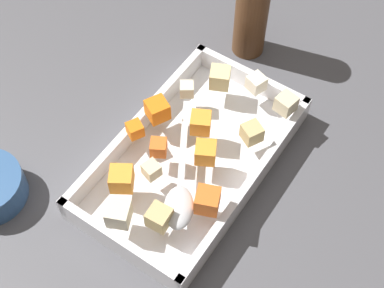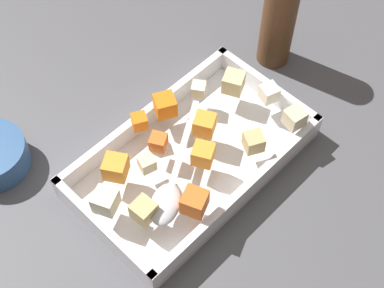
# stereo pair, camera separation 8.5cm
# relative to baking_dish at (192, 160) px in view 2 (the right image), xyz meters

# --- Properties ---
(ground_plane) EXTENTS (4.00, 4.00, 0.00)m
(ground_plane) POSITION_rel_baking_dish_xyz_m (0.01, 0.00, -0.02)
(ground_plane) COLOR #4C4C51
(baking_dish) EXTENTS (0.38, 0.22, 0.05)m
(baking_dish) POSITION_rel_baking_dish_xyz_m (0.00, 0.00, 0.00)
(baking_dish) COLOR silver
(baking_dish) RESTS_ON ground_plane
(carrot_chunk_rim_edge) EXTENTS (0.04, 0.04, 0.03)m
(carrot_chunk_rim_edge) POSITION_rel_baking_dish_xyz_m (-0.07, -0.07, 0.05)
(carrot_chunk_rim_edge) COLOR orange
(carrot_chunk_rim_edge) RESTS_ON baking_dish
(carrot_chunk_heap_top) EXTENTS (0.04, 0.04, 0.03)m
(carrot_chunk_heap_top) POSITION_rel_baking_dish_xyz_m (0.04, 0.01, 0.05)
(carrot_chunk_heap_top) COLOR orange
(carrot_chunk_heap_top) RESTS_ON baking_dish
(carrot_chunk_far_left) EXTENTS (0.04, 0.04, 0.03)m
(carrot_chunk_far_left) POSITION_rel_baking_dish_xyz_m (-0.00, -0.03, 0.05)
(carrot_chunk_far_left) COLOR orange
(carrot_chunk_far_left) RESTS_ON baking_dish
(carrot_chunk_mid_right) EXTENTS (0.03, 0.03, 0.02)m
(carrot_chunk_mid_right) POSITION_rel_baking_dish_xyz_m (-0.03, 0.04, 0.05)
(carrot_chunk_mid_right) COLOR orange
(carrot_chunk_mid_right) RESTS_ON baking_dish
(carrot_chunk_front_center) EXTENTS (0.03, 0.03, 0.02)m
(carrot_chunk_front_center) POSITION_rel_baking_dish_xyz_m (-0.03, 0.09, 0.05)
(carrot_chunk_front_center) COLOR orange
(carrot_chunk_front_center) RESTS_ON baking_dish
(carrot_chunk_heap_side) EXTENTS (0.04, 0.04, 0.03)m
(carrot_chunk_heap_side) POSITION_rel_baking_dish_xyz_m (0.02, 0.08, 0.05)
(carrot_chunk_heap_side) COLOR orange
(carrot_chunk_heap_side) RESTS_ON baking_dish
(carrot_chunk_near_right) EXTENTS (0.05, 0.05, 0.03)m
(carrot_chunk_near_right) POSITION_rel_baking_dish_xyz_m (-0.11, 0.05, 0.05)
(carrot_chunk_near_right) COLOR orange
(carrot_chunk_near_right) RESTS_ON baking_dish
(potato_chunk_mid_left) EXTENTS (0.03, 0.03, 0.03)m
(potato_chunk_mid_left) POSITION_rel_baking_dish_xyz_m (-0.13, -0.03, 0.05)
(potato_chunk_mid_left) COLOR tan
(potato_chunk_mid_left) RESTS_ON baking_dish
(potato_chunk_corner_ne) EXTENTS (0.03, 0.03, 0.02)m
(potato_chunk_corner_ne) POSITION_rel_baking_dish_xyz_m (0.08, 0.07, 0.05)
(potato_chunk_corner_ne) COLOR beige
(potato_chunk_corner_ne) RESTS_ON baking_dish
(potato_chunk_center) EXTENTS (0.04, 0.04, 0.03)m
(potato_chunk_center) POSITION_rel_baking_dish_xyz_m (0.13, 0.03, 0.05)
(potato_chunk_center) COLOR #E0CC89
(potato_chunk_center) RESTS_ON baking_dish
(potato_chunk_corner_sw) EXTENTS (0.04, 0.04, 0.03)m
(potato_chunk_corner_sw) POSITION_rel_baking_dish_xyz_m (0.07, -0.07, 0.05)
(potato_chunk_corner_sw) COLOR tan
(potato_chunk_corner_sw) RESTS_ON baking_dish
(potato_chunk_corner_nw) EXTENTS (0.03, 0.03, 0.02)m
(potato_chunk_corner_nw) POSITION_rel_baking_dish_xyz_m (-0.07, 0.02, 0.05)
(potato_chunk_corner_nw) COLOR beige
(potato_chunk_corner_nw) RESTS_ON baking_dish
(potato_chunk_near_spoon) EXTENTS (0.03, 0.03, 0.03)m
(potato_chunk_near_spoon) POSITION_rel_baking_dish_xyz_m (0.14, -0.08, 0.05)
(potato_chunk_near_spoon) COLOR beige
(potato_chunk_near_spoon) RESTS_ON baking_dish
(parsnip_chunk_under_handle) EXTENTS (0.04, 0.04, 0.03)m
(parsnip_chunk_under_handle) POSITION_rel_baking_dish_xyz_m (-0.16, 0.02, 0.05)
(parsnip_chunk_under_handle) COLOR beige
(parsnip_chunk_under_handle) RESTS_ON baking_dish
(parsnip_chunk_corner_se) EXTENTS (0.03, 0.03, 0.03)m
(parsnip_chunk_corner_se) POSITION_rel_baking_dish_xyz_m (0.16, -0.02, 0.05)
(parsnip_chunk_corner_se) COLOR silver
(parsnip_chunk_corner_se) RESTS_ON baking_dish
(serving_spoon) EXTENTS (0.21, 0.14, 0.02)m
(serving_spoon) POSITION_rel_baking_dish_xyz_m (-0.09, -0.04, 0.05)
(serving_spoon) COLOR silver
(serving_spoon) RESTS_ON baking_dish
(pepper_mill) EXTENTS (0.06, 0.06, 0.24)m
(pepper_mill) POSITION_rel_baking_dish_xyz_m (0.27, 0.06, 0.09)
(pepper_mill) COLOR brown
(pepper_mill) RESTS_ON ground_plane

